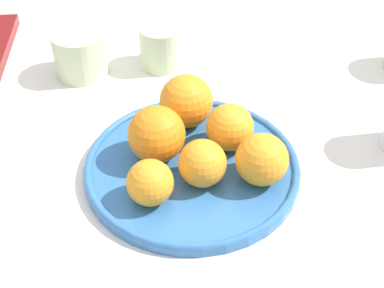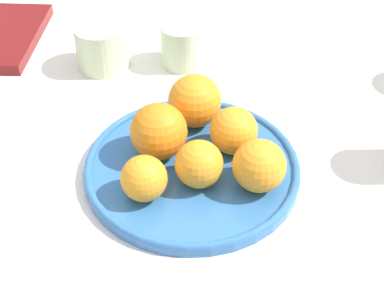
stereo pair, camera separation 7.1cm
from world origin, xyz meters
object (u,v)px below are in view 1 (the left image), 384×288
(orange_3, at_px, (157,134))
(cup_0, at_px, (162,46))
(fruit_platter, at_px, (192,166))
(orange_2, at_px, (202,163))
(orange_1, at_px, (150,183))
(cup_3, at_px, (80,54))
(orange_0, at_px, (186,101))
(orange_5, at_px, (230,127))
(orange_4, at_px, (262,160))

(orange_3, height_order, cup_0, orange_3)
(fruit_platter, relative_size, orange_2, 4.67)
(cup_0, bearing_deg, orange_1, -94.61)
(cup_3, bearing_deg, cup_0, 6.68)
(orange_0, bearing_deg, orange_1, -110.20)
(orange_5, bearing_deg, orange_3, -172.27)
(orange_1, bearing_deg, cup_3, 109.11)
(orange_1, relative_size, orange_3, 0.76)
(orange_1, height_order, cup_3, cup_3)
(orange_0, bearing_deg, orange_5, -45.82)
(orange_0, xyz_separation_m, orange_3, (-0.05, -0.07, 0.00))
(cup_3, bearing_deg, orange_1, -70.89)
(orange_1, bearing_deg, orange_3, 82.32)
(cup_3, bearing_deg, orange_4, -49.11)
(orange_0, distance_m, cup_0, 0.19)
(orange_1, xyz_separation_m, orange_4, (0.15, 0.03, 0.00))
(orange_2, relative_size, orange_4, 0.91)
(orange_0, bearing_deg, cup_3, 135.08)
(orange_2, xyz_separation_m, orange_5, (0.05, 0.07, 0.00))
(orange_5, xyz_separation_m, cup_0, (-0.09, 0.24, -0.01))
(orange_1, distance_m, orange_5, 0.15)
(orange_3, height_order, orange_4, orange_3)
(orange_0, bearing_deg, orange_4, -55.50)
(orange_4, xyz_separation_m, cup_0, (-0.12, 0.31, -0.01))
(orange_2, xyz_separation_m, cup_3, (-0.18, 0.29, -0.01))
(orange_2, height_order, orange_3, orange_3)
(orange_1, height_order, cup_0, cup_0)
(orange_2, height_order, cup_3, same)
(orange_1, bearing_deg, orange_4, 9.91)
(orange_0, height_order, orange_5, orange_0)
(fruit_platter, xyz_separation_m, orange_1, (-0.06, -0.06, 0.03))
(orange_5, height_order, cup_0, orange_5)
(cup_3, bearing_deg, orange_0, -44.92)
(orange_5, height_order, cup_3, orange_5)
(orange_0, height_order, orange_4, orange_0)
(cup_3, bearing_deg, fruit_platter, -57.08)
(cup_0, bearing_deg, orange_4, -69.34)
(fruit_platter, bearing_deg, orange_1, -133.38)
(orange_1, bearing_deg, orange_5, 40.22)
(orange_3, relative_size, cup_3, 0.89)
(fruit_platter, bearing_deg, cup_0, 96.21)
(orange_4, bearing_deg, cup_0, 110.66)
(orange_2, distance_m, cup_3, 0.34)
(orange_0, height_order, orange_3, same)
(fruit_platter, relative_size, cup_0, 3.88)
(orange_1, distance_m, cup_0, 0.34)
(orange_2, height_order, orange_4, orange_4)
(fruit_platter, height_order, orange_2, orange_2)
(orange_2, distance_m, orange_4, 0.08)
(cup_0, height_order, cup_3, cup_3)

